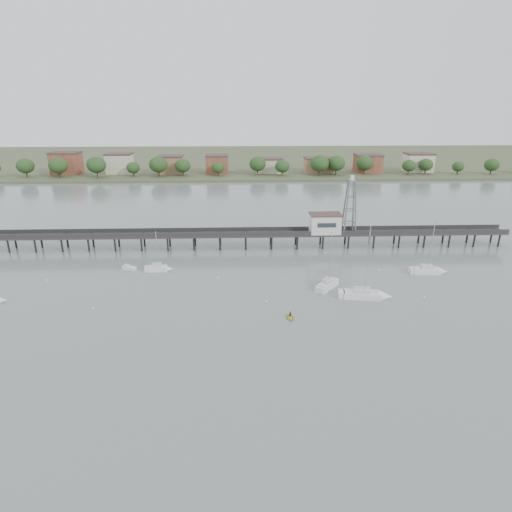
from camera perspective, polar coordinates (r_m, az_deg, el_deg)
The scene contains 13 objects.
ground_plane at distance 63.39m, azimuth -3.80°, elevation -16.63°, with size 500.00×500.00×0.00m, color slate.
pier at distance 116.00m, azimuth -3.11°, elevation 2.90°, with size 150.00×5.00×5.50m.
pier_building at distance 117.43m, azimuth 9.19°, elevation 4.34°, with size 8.40×5.40×5.30m.
lattice_tower at distance 117.79m, azimuth 12.43°, elevation 6.40°, with size 3.20×3.20×15.50m.
sailboat_e at distance 107.39m, azimuth 22.37°, elevation -1.84°, with size 8.13×2.83×13.24m.
sailboat_c at distance 94.15m, azimuth 9.90°, elevation -3.57°, with size 6.85×7.65×13.21m.
sailboat_b at distance 103.13m, azimuth -12.61°, elevation -1.63°, with size 6.04×1.88×10.14m.
sailboat_d at distance 90.21m, azimuth 15.03°, elevation -5.07°, with size 10.14×4.20×16.10m.
white_tender at distance 106.11m, azimuth -16.60°, elevation -1.54°, with size 3.53×2.53×1.27m.
yellow_dinghy at distance 79.97m, azimuth 4.55°, elevation -8.28°, with size 1.87×0.54×2.62m, color yellow.
dinghy_occupant at distance 79.97m, azimuth 4.55°, elevation -8.28°, with size 0.43×1.17×0.28m, color black.
mooring_buoys at distance 91.70m, azimuth -2.24°, elevation -4.31°, with size 81.34×17.95×0.39m.
far_shore at distance 292.81m, azimuth -2.55°, elevation 12.70°, with size 500.00×170.00×10.40m.
Camera 1 is at (2.10, -50.91, 37.71)m, focal length 30.00 mm.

